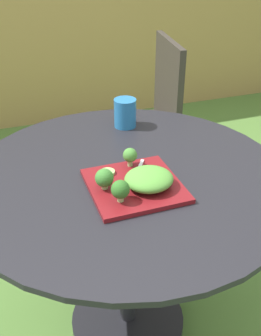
% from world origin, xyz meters
% --- Properties ---
extents(ground_plane, '(12.00, 12.00, 0.00)m').
position_xyz_m(ground_plane, '(0.00, 0.00, 0.00)').
color(ground_plane, '#4C7533').
extents(bamboo_fence, '(8.00, 0.08, 1.55)m').
position_xyz_m(bamboo_fence, '(0.00, 2.08, 0.78)').
color(bamboo_fence, '#9E7F47').
rests_on(bamboo_fence, ground_plane).
extents(patio_table, '(1.00, 1.00, 0.71)m').
position_xyz_m(patio_table, '(0.00, 0.00, 0.49)').
color(patio_table, black).
rests_on(patio_table, ground_plane).
extents(patio_chair, '(0.50, 0.50, 0.90)m').
position_xyz_m(patio_chair, '(0.39, 0.80, 0.53)').
color(patio_chair, '#332D28').
rests_on(patio_chair, ground_plane).
extents(salad_plate, '(0.26, 0.26, 0.01)m').
position_xyz_m(salad_plate, '(-0.01, -0.09, 0.72)').
color(salad_plate, maroon).
rests_on(salad_plate, patio_table).
extents(drinking_glass, '(0.08, 0.08, 0.11)m').
position_xyz_m(drinking_glass, '(0.10, 0.32, 0.76)').
color(drinking_glass, '#236BA8').
rests_on(drinking_glass, patio_table).
extents(fork, '(0.10, 0.14, 0.00)m').
position_xyz_m(fork, '(0.01, -0.05, 0.73)').
color(fork, silver).
rests_on(fork, salad_plate).
extents(lettuce_mound, '(0.14, 0.13, 0.05)m').
position_xyz_m(lettuce_mound, '(0.03, -0.12, 0.75)').
color(lettuce_mound, '#519338').
rests_on(lettuce_mound, salad_plate).
extents(broccoli_floret_0, '(0.04, 0.04, 0.06)m').
position_xyz_m(broccoli_floret_0, '(0.01, 0.01, 0.76)').
color(broccoli_floret_0, '#99B770').
rests_on(broccoli_floret_0, salad_plate).
extents(broccoli_floret_1, '(0.05, 0.05, 0.06)m').
position_xyz_m(broccoli_floret_1, '(-0.09, -0.08, 0.76)').
color(broccoli_floret_1, '#99B770').
rests_on(broccoli_floret_1, salad_plate).
extents(broccoli_floret_2, '(0.05, 0.05, 0.06)m').
position_xyz_m(broccoli_floret_2, '(-0.07, -0.16, 0.76)').
color(broccoli_floret_2, '#99B770').
rests_on(broccoli_floret_2, salad_plate).
extents(cucumber_slice_0, '(0.04, 0.04, 0.01)m').
position_xyz_m(cucumber_slice_0, '(-0.06, -0.01, 0.73)').
color(cucumber_slice_0, '#8EB766').
rests_on(cucumber_slice_0, salad_plate).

